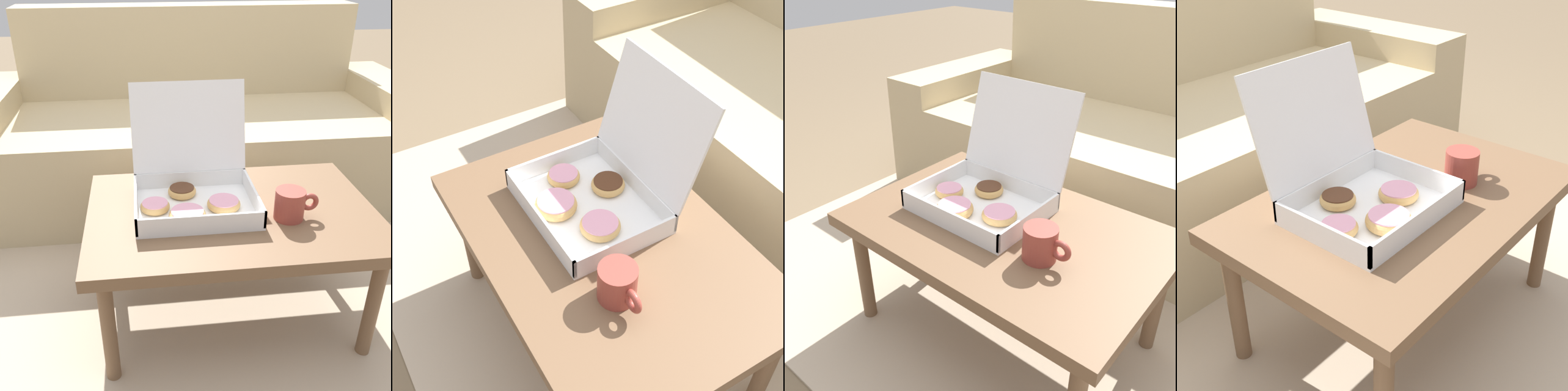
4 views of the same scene
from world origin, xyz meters
TOP-DOWN VIEW (x-y plane):
  - ground_plane at (0.00, 0.00)m, footprint 12.00×12.00m
  - area_rug at (0.00, 0.30)m, footprint 2.36×1.99m
  - coffee_table at (0.00, -0.14)m, footprint 0.92×0.61m
  - pastry_box at (-0.12, -0.09)m, footprint 0.38×0.39m
  - coffee_mug at (0.17, -0.21)m, footprint 0.14×0.09m

SIDE VIEW (x-z plane):
  - ground_plane at x=0.00m, z-range 0.00..0.00m
  - area_rug at x=0.00m, z-range 0.00..0.01m
  - coffee_table at x=0.00m, z-range 0.17..0.60m
  - coffee_mug at x=0.17m, z-range 0.43..0.52m
  - pastry_box at x=-0.12m, z-range 0.31..0.67m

